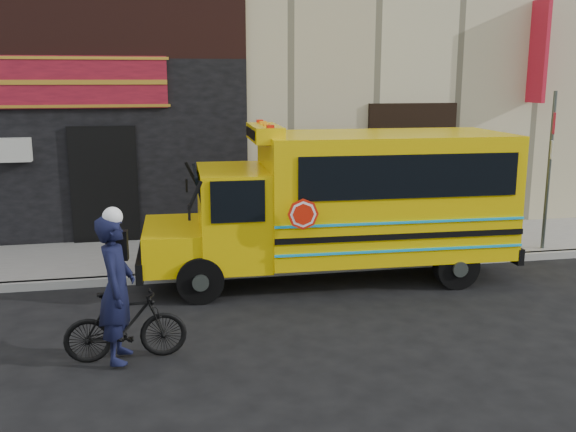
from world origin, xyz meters
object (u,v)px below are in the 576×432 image
Objects in this scene: school_bus at (349,200)px; bicycle at (125,326)px; sign_pole at (549,167)px; cyclist at (117,292)px.

school_bus reaches higher than bicycle.
sign_pole is 2.15× the size of bicycle.
school_bus reaches higher than cyclist.
school_bus is 2.00× the size of sign_pole.
sign_pole is at bearing 8.68° from school_bus.
school_bus is at bearing -171.32° from sign_pole.
school_bus is at bearing -55.34° from bicycle.
sign_pole is at bearing -60.59° from cyclist.
bicycle is at bearing -157.01° from sign_pole.
school_bus is 5.05m from bicycle.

